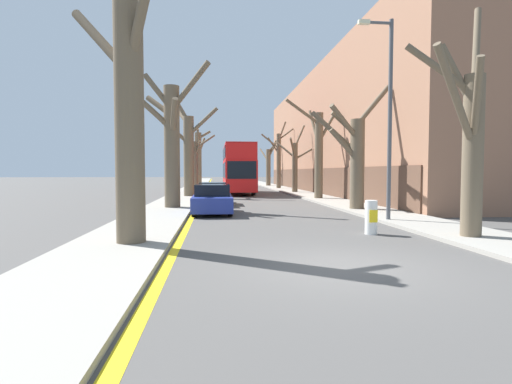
% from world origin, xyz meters
% --- Properties ---
extents(ground_plane, '(300.00, 300.00, 0.00)m').
position_xyz_m(ground_plane, '(0.00, 0.00, 0.00)').
color(ground_plane, '#4C4947').
extents(sidewalk_left, '(2.69, 120.00, 0.12)m').
position_xyz_m(sidewalk_left, '(-5.14, 50.00, 0.06)').
color(sidewalk_left, gray).
rests_on(sidewalk_left, ground).
extents(sidewalk_right, '(2.69, 120.00, 0.12)m').
position_xyz_m(sidewalk_right, '(5.14, 50.00, 0.06)').
color(sidewalk_right, gray).
rests_on(sidewalk_right, ground).
extents(building_facade_right, '(10.08, 45.18, 11.49)m').
position_xyz_m(building_facade_right, '(11.47, 30.80, 5.73)').
color(building_facade_right, '#93664C').
rests_on(building_facade_right, ground).
extents(kerb_line_stripe, '(0.24, 120.00, 0.01)m').
position_xyz_m(kerb_line_stripe, '(-3.62, 50.00, 0.00)').
color(kerb_line_stripe, yellow).
rests_on(kerb_line_stripe, ground).
extents(street_tree_left_0, '(2.94, 2.62, 8.49)m').
position_xyz_m(street_tree_left_0, '(-4.91, 2.88, 3.86)').
color(street_tree_left_0, brown).
rests_on(street_tree_left_0, ground).
extents(street_tree_left_1, '(4.80, 2.75, 7.53)m').
position_xyz_m(street_tree_left_1, '(-4.91, 13.38, 3.74)').
color(street_tree_left_1, brown).
rests_on(street_tree_left_1, ground).
extents(street_tree_left_2, '(4.39, 3.46, 7.56)m').
position_xyz_m(street_tree_left_2, '(-4.66, 23.51, 3.65)').
color(street_tree_left_2, brown).
rests_on(street_tree_left_2, ground).
extents(street_tree_left_3, '(3.48, 3.63, 6.20)m').
position_xyz_m(street_tree_left_3, '(-4.64, 33.67, 3.07)').
color(street_tree_left_3, brown).
rests_on(street_tree_left_3, ground).
extents(street_tree_left_4, '(4.13, 3.45, 7.40)m').
position_xyz_m(street_tree_left_4, '(-4.76, 43.64, 3.88)').
color(street_tree_left_4, brown).
rests_on(street_tree_left_4, ground).
extents(street_tree_right_0, '(2.82, 2.43, 7.05)m').
position_xyz_m(street_tree_right_0, '(4.70, 2.79, 2.95)').
color(street_tree_right_0, brown).
rests_on(street_tree_right_0, ground).
extents(street_tree_right_1, '(4.01, 2.30, 6.46)m').
position_xyz_m(street_tree_right_1, '(4.49, 11.67, 2.81)').
color(street_tree_right_1, brown).
rests_on(street_tree_right_1, ground).
extents(street_tree_right_2, '(3.94, 2.37, 7.06)m').
position_xyz_m(street_tree_right_2, '(4.75, 19.95, 3.46)').
color(street_tree_right_2, brown).
rests_on(street_tree_right_2, ground).
extents(street_tree_right_3, '(3.59, 3.64, 6.42)m').
position_xyz_m(street_tree_right_3, '(4.87, 28.84, 2.75)').
color(street_tree_right_3, brown).
rests_on(street_tree_right_3, ground).
extents(street_tree_right_4, '(3.77, 2.60, 7.61)m').
position_xyz_m(street_tree_right_4, '(4.74, 37.83, 3.62)').
color(street_tree_right_4, brown).
rests_on(street_tree_right_4, ground).
extents(street_tree_right_5, '(2.33, 2.85, 6.38)m').
position_xyz_m(street_tree_right_5, '(4.74, 46.48, 2.98)').
color(street_tree_right_5, brown).
rests_on(street_tree_right_5, ground).
extents(double_decker_bus, '(2.59, 10.54, 4.38)m').
position_xyz_m(double_decker_bus, '(-0.49, 28.61, 2.49)').
color(double_decker_bus, red).
rests_on(double_decker_bus, ground).
extents(parked_car_0, '(1.83, 3.93, 1.39)m').
position_xyz_m(parked_car_0, '(-2.73, 10.99, 0.66)').
color(parked_car_0, navy).
rests_on(parked_car_0, ground).
extents(parked_car_1, '(1.82, 4.52, 1.34)m').
position_xyz_m(parked_car_1, '(-2.73, 16.30, 0.64)').
color(parked_car_1, olive).
rests_on(parked_car_1, ground).
extents(lamp_post, '(1.40, 0.20, 7.86)m').
position_xyz_m(lamp_post, '(4.10, 7.01, 4.39)').
color(lamp_post, '#4C4F54').
rests_on(lamp_post, ground).
extents(traffic_bollard, '(0.38, 0.39, 1.09)m').
position_xyz_m(traffic_bollard, '(2.35, 4.16, 0.54)').
color(traffic_bollard, white).
rests_on(traffic_bollard, ground).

